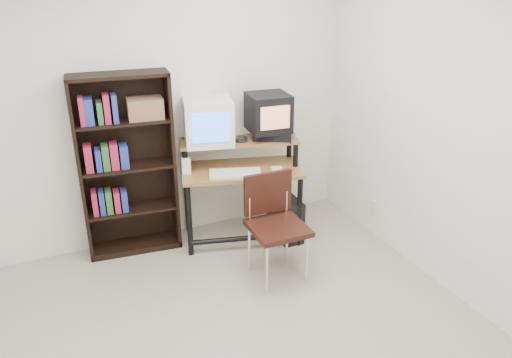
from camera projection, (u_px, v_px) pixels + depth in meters
name	position (u px, v px, depth m)	size (l,w,h in m)	color
back_wall	(144.00, 108.00, 4.48)	(4.00, 0.01, 2.60)	white
right_wall	(485.00, 146.00, 3.56)	(0.01, 4.00, 2.60)	white
computer_desk	(241.00, 173.00, 4.70)	(1.21, 0.82, 0.98)	olive
crt_monitor	(208.00, 121.00, 4.55)	(0.52, 0.52, 0.41)	white
vcr	(272.00, 135.00, 4.70)	(0.36, 0.26, 0.08)	black
crt_tv	(268.00, 113.00, 4.63)	(0.40, 0.40, 0.35)	black
cd_spindle	(241.00, 140.00, 4.62)	(0.12, 0.12, 0.05)	#26262B
keyboard	(235.00, 174.00, 4.54)	(0.47, 0.21, 0.04)	white
mousepad	(275.00, 170.00, 4.65)	(0.22, 0.18, 0.01)	black
mouse	(276.00, 169.00, 4.63)	(0.10, 0.06, 0.03)	white
desk_speaker	(186.00, 166.00, 4.54)	(0.08, 0.07, 0.17)	white
pc_tower	(285.00, 217.00, 4.90)	(0.20, 0.45, 0.42)	black
school_chair	(274.00, 216.00, 4.17)	(0.46, 0.46, 0.90)	black
bookshelf	(127.00, 163.00, 4.45)	(0.86, 0.36, 1.67)	black
wall_outlet	(373.00, 206.00, 4.92)	(0.02, 0.08, 0.12)	beige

